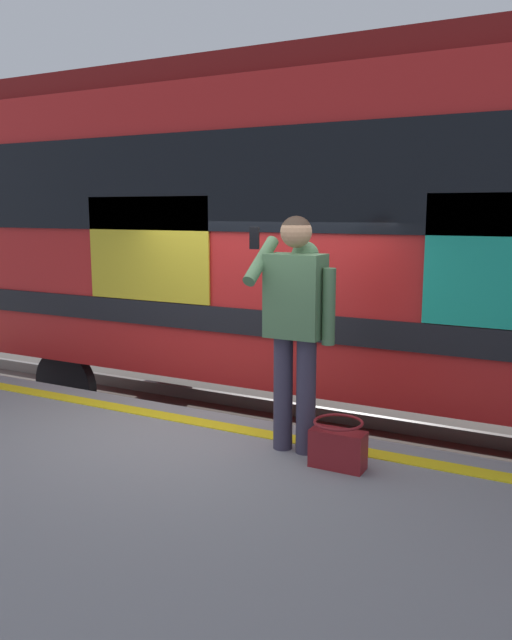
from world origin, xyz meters
TOP-DOWN VIEW (x-y plane):
  - ground_plane at (0.00, 0.00)m, footprint 23.76×23.76m
  - platform at (0.00, 2.11)m, footprint 13.55×4.22m
  - safety_line at (0.00, 0.30)m, footprint 13.28×0.16m
  - track_rail_near at (0.00, -1.20)m, footprint 17.61×0.08m
  - track_rail_far at (0.00, -2.64)m, footprint 17.61×0.08m
  - train_carriage at (-0.48, -1.92)m, footprint 9.77×2.78m
  - passenger at (-0.83, 0.48)m, footprint 0.57×0.55m
  - handbag at (-1.22, 0.65)m, footprint 0.37×0.34m

SIDE VIEW (x-z plane):
  - ground_plane at x=0.00m, z-range 0.00..0.00m
  - track_rail_near at x=0.00m, z-range 0.00..0.16m
  - track_rail_far at x=0.00m, z-range 0.00..0.16m
  - platform at x=0.00m, z-range 0.00..0.87m
  - safety_line at x=0.00m, z-range 0.87..0.88m
  - handbag at x=-1.22m, z-range 0.86..1.19m
  - passenger at x=-0.83m, z-range 1.03..2.71m
  - train_carriage at x=-0.48m, z-range 0.54..4.39m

